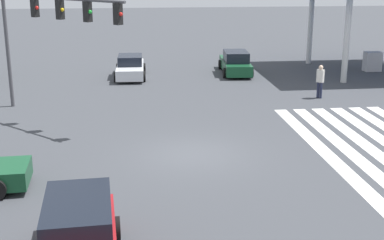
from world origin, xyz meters
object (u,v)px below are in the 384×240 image
(traffic_signal_mast, at_px, (47,22))
(car_4, at_px, (130,67))
(car_5, at_px, (235,63))
(car_3, at_px, (79,240))
(pedestrian, at_px, (320,80))

(traffic_signal_mast, bearing_deg, car_4, 113.38)
(traffic_signal_mast, bearing_deg, car_5, 87.34)
(car_3, height_order, pedestrian, pedestrian)
(traffic_signal_mast, height_order, pedestrian, traffic_signal_mast)
(car_3, xyz_separation_m, car_5, (23.04, -8.15, -0.09))
(car_3, bearing_deg, pedestrian, 141.00)
(car_5, bearing_deg, pedestrian, -152.66)
(traffic_signal_mast, xyz_separation_m, pedestrian, (2.27, -13.66, -3.42))
(car_5, bearing_deg, traffic_signal_mast, 136.27)
(car_4, bearing_deg, car_3, -1.44)
(traffic_signal_mast, height_order, car_3, traffic_signal_mast)
(traffic_signal_mast, xyz_separation_m, car_3, (-13.48, -2.34, -3.65))
(pedestrian, bearing_deg, traffic_signal_mast, -36.60)
(car_4, xyz_separation_m, pedestrian, (-6.83, -10.05, 0.37))
(car_3, xyz_separation_m, pedestrian, (15.75, -11.31, 0.23))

